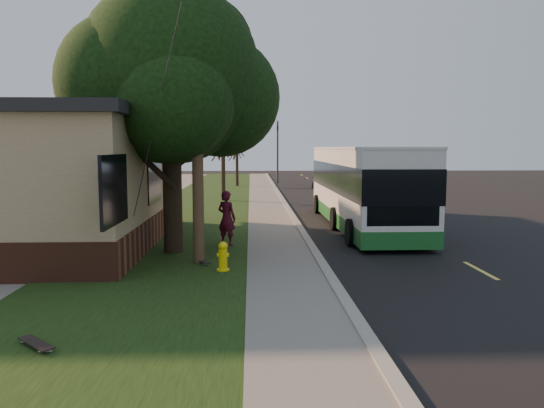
{
  "coord_description": "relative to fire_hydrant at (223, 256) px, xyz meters",
  "views": [
    {
      "loc": [
        -1.9,
        -13.14,
        3.15
      ],
      "look_at": [
        -1.27,
        2.36,
        1.5
      ],
      "focal_mm": 35.0,
      "sensor_mm": 36.0,
      "label": 1
    }
  ],
  "objects": [
    {
      "name": "ground",
      "position": [
        2.6,
        0.0,
        -0.43
      ],
      "size": [
        120.0,
        120.0,
        0.0
      ],
      "primitive_type": "plane",
      "color": "black",
      "rests_on": "ground"
    },
    {
      "name": "road",
      "position": [
        6.6,
        10.0,
        -0.43
      ],
      "size": [
        8.0,
        80.0,
        0.01
      ],
      "primitive_type": "cube",
      "color": "black",
      "rests_on": "ground"
    },
    {
      "name": "curb",
      "position": [
        2.6,
        10.0,
        -0.37
      ],
      "size": [
        0.25,
        80.0,
        0.12
      ],
      "primitive_type": "cube",
      "color": "gray",
      "rests_on": "ground"
    },
    {
      "name": "sidewalk",
      "position": [
        1.6,
        10.0,
        -0.39
      ],
      "size": [
        2.0,
        80.0,
        0.08
      ],
      "primitive_type": "cube",
      "color": "slate",
      "rests_on": "ground"
    },
    {
      "name": "grass_verge",
      "position": [
        -1.9,
        10.0,
        -0.4
      ],
      "size": [
        5.0,
        80.0,
        0.07
      ],
      "primitive_type": "cube",
      "color": "black",
      "rests_on": "ground"
    },
    {
      "name": "fire_hydrant",
      "position": [
        0.0,
        0.0,
        0.0
      ],
      "size": [
        0.32,
        0.32,
        0.74
      ],
      "color": "yellow",
      "rests_on": "grass_verge"
    },
    {
      "name": "utility_pole",
      "position": [
        -0.71,
        0.99,
        4.2
      ],
      "size": [
        2.86,
        3.21,
        9.07
      ],
      "color": "#473321",
      "rests_on": "ground"
    },
    {
      "name": "leafy_tree",
      "position": [
        -1.57,
        2.65,
        4.73
      ],
      "size": [
        6.3,
        6.0,
        7.8
      ],
      "color": "black",
      "rests_on": "grass_verge"
    },
    {
      "name": "bare_tree_near",
      "position": [
        -0.9,
        18.0,
        1.72
      ],
      "size": [
        1.38,
        1.21,
        4.31
      ],
      "color": "black",
      "rests_on": "grass_verge"
    },
    {
      "name": "bare_tree_far",
      "position": [
        -0.4,
        30.0,
        1.57
      ],
      "size": [
        1.38,
        1.21,
        4.03
      ],
      "color": "black",
      "rests_on": "grass_verge"
    },
    {
      "name": "traffic_signal",
      "position": [
        3.1,
        34.0,
        2.73
      ],
      "size": [
        0.18,
        0.22,
        5.5
      ],
      "color": "#2D2D30",
      "rests_on": "ground"
    },
    {
      "name": "transit_bus",
      "position": [
        5.14,
        7.79,
        1.26
      ],
      "size": [
        2.71,
        11.74,
        3.18
      ],
      "color": "silver",
      "rests_on": "ground"
    },
    {
      "name": "skateboarder",
      "position": [
        -0.06,
        3.48,
        0.51
      ],
      "size": [
        0.76,
        0.69,
        1.74
      ],
      "primitive_type": "imported",
      "rotation": [
        0.0,
        0.0,
        2.58
      ],
      "color": "#4D0F20",
      "rests_on": "grass_verge"
    },
    {
      "name": "skateboard_main",
      "position": [
        -0.6,
        0.86,
        -0.31
      ],
      "size": [
        0.51,
        0.72,
        0.07
      ],
      "color": "black",
      "rests_on": "grass_verge"
    },
    {
      "name": "skateboard_spare",
      "position": [
        -2.63,
        -5.07,
        -0.3
      ],
      "size": [
        0.76,
        0.75,
        0.08
      ],
      "color": "black",
      "rests_on": "grass_verge"
    },
    {
      "name": "dumpster",
      "position": [
        -4.41,
        3.97,
        0.18
      ],
      "size": [
        1.42,
        1.2,
        1.14
      ],
      "color": "black",
      "rests_on": "building_lot"
    },
    {
      "name": "distant_car",
      "position": [
        6.4,
        29.21,
        0.24
      ],
      "size": [
        2.04,
        4.11,
        1.35
      ],
      "primitive_type": "imported",
      "rotation": [
        0.0,
        0.0,
        -0.12
      ],
      "color": "black",
      "rests_on": "ground"
    }
  ]
}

